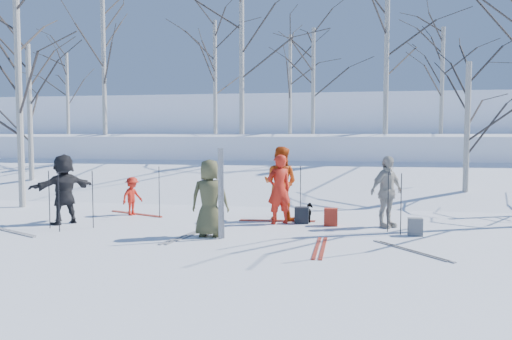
% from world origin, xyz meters
% --- Properties ---
extents(ground, '(120.00, 120.00, 0.00)m').
position_xyz_m(ground, '(0.00, 0.00, 0.00)').
color(ground, white).
rests_on(ground, ground).
extents(snow_ramp, '(70.00, 9.49, 4.12)m').
position_xyz_m(snow_ramp, '(0.00, 7.00, 0.15)').
color(snow_ramp, white).
rests_on(snow_ramp, ground).
extents(snow_plateau, '(70.00, 18.00, 2.20)m').
position_xyz_m(snow_plateau, '(0.00, 17.00, 1.00)').
color(snow_plateau, white).
rests_on(snow_plateau, ground).
extents(far_hill, '(90.00, 30.00, 6.00)m').
position_xyz_m(far_hill, '(0.00, 38.00, 2.00)').
color(far_hill, white).
rests_on(far_hill, ground).
extents(skier_olive_center, '(0.84, 0.57, 1.65)m').
position_xyz_m(skier_olive_center, '(-0.66, -0.41, 0.83)').
color(skier_olive_center, '#45462A').
rests_on(skier_olive_center, ground).
extents(skier_red_north, '(0.74, 0.67, 1.69)m').
position_xyz_m(skier_red_north, '(0.59, 1.38, 0.84)').
color(skier_red_north, red).
rests_on(skier_red_north, ground).
extents(skier_redor_behind, '(1.06, 0.92, 1.87)m').
position_xyz_m(skier_redor_behind, '(0.55, 1.97, 0.94)').
color(skier_redor_behind, '#C7460F').
rests_on(skier_redor_behind, ground).
extents(skier_red_seated, '(0.62, 0.76, 1.03)m').
position_xyz_m(skier_red_seated, '(-3.48, 1.99, 0.52)').
color(skier_red_seated, red).
rests_on(skier_red_seated, ground).
extents(skier_cream_east, '(1.00, 0.97, 1.68)m').
position_xyz_m(skier_cream_east, '(3.13, 1.35, 0.84)').
color(skier_cream_east, beige).
rests_on(skier_cream_east, ground).
extents(skier_grey_west, '(1.31, 1.59, 1.71)m').
position_xyz_m(skier_grey_west, '(-4.57, 0.46, 0.85)').
color(skier_grey_west, black).
rests_on(skier_grey_west, ground).
extents(dog, '(0.37, 0.59, 0.46)m').
position_xyz_m(dog, '(1.31, 1.77, 0.23)').
color(dog, black).
rests_on(dog, ground).
extents(upright_ski_left, '(0.10, 0.16, 1.90)m').
position_xyz_m(upright_ski_left, '(-0.37, -0.69, 0.95)').
color(upright_ski_left, silver).
rests_on(upright_ski_left, ground).
extents(upright_ski_right, '(0.10, 0.23, 1.89)m').
position_xyz_m(upright_ski_right, '(-0.33, -0.64, 0.95)').
color(upright_ski_right, silver).
rests_on(upright_ski_right, ground).
extents(ski_pair_a, '(2.03, 2.09, 0.02)m').
position_xyz_m(ski_pair_a, '(3.39, -1.07, 0.01)').
color(ski_pair_a, silver).
rests_on(ski_pair_a, ground).
extents(ski_pair_b, '(0.26, 1.91, 0.02)m').
position_xyz_m(ski_pair_b, '(1.71, -1.11, 0.01)').
color(ski_pair_b, '#A12817').
rests_on(ski_pair_b, ground).
extents(ski_pair_c, '(1.01, 1.98, 0.02)m').
position_xyz_m(ski_pair_c, '(-1.16, -0.46, 0.01)').
color(ski_pair_c, silver).
rests_on(ski_pair_c, ground).
extents(ski_pair_d, '(1.74, 2.06, 0.02)m').
position_xyz_m(ski_pair_d, '(-5.14, -0.70, 0.01)').
color(ski_pair_d, silver).
rests_on(ski_pair_d, ground).
extents(ski_pair_e, '(0.52, 1.93, 0.02)m').
position_xyz_m(ski_pair_e, '(0.50, 1.75, 0.01)').
color(ski_pair_e, '#A12817').
rests_on(ski_pair_e, ground).
extents(ski_pair_f, '(1.58, 2.05, 0.02)m').
position_xyz_m(ski_pair_f, '(-3.45, 2.16, 0.01)').
color(ski_pair_f, '#A12817').
rests_on(ski_pair_f, ground).
extents(ski_pole_a, '(0.02, 0.02, 1.34)m').
position_xyz_m(ski_pole_a, '(-4.13, -0.47, 0.67)').
color(ski_pole_a, black).
rests_on(ski_pole_a, ground).
extents(ski_pole_b, '(0.02, 0.02, 1.34)m').
position_xyz_m(ski_pole_b, '(-4.57, -0.14, 0.67)').
color(ski_pole_b, black).
rests_on(ski_pole_b, ground).
extents(ski_pole_c, '(0.02, 0.02, 1.34)m').
position_xyz_m(ski_pole_c, '(-2.63, 1.77, 0.67)').
color(ski_pole_c, black).
rests_on(ski_pole_c, ground).
extents(ski_pole_d, '(0.02, 0.02, 1.34)m').
position_xyz_m(ski_pole_d, '(0.34, 2.46, 0.67)').
color(ski_pole_d, black).
rests_on(ski_pole_d, ground).
extents(ski_pole_e, '(0.02, 0.02, 1.34)m').
position_xyz_m(ski_pole_e, '(3.36, 0.49, 0.67)').
color(ski_pole_e, black).
rests_on(ski_pole_e, ground).
extents(ski_pole_f, '(0.02, 0.02, 1.34)m').
position_xyz_m(ski_pole_f, '(-3.59, 0.06, 0.67)').
color(ski_pole_f, black).
rests_on(ski_pole_f, ground).
extents(ski_pole_g, '(0.02, 0.02, 1.34)m').
position_xyz_m(ski_pole_g, '(3.12, 0.78, 0.67)').
color(ski_pole_g, black).
rests_on(ski_pole_g, ground).
extents(ski_pole_h, '(0.02, 0.02, 1.34)m').
position_xyz_m(ski_pole_h, '(1.01, 2.59, 0.67)').
color(ski_pole_h, black).
rests_on(ski_pole_h, ground).
extents(backpack_red, '(0.32, 0.22, 0.42)m').
position_xyz_m(backpack_red, '(1.85, 1.32, 0.21)').
color(backpack_red, '#AB2A1A').
rests_on(backpack_red, ground).
extents(backpack_grey, '(0.30, 0.20, 0.38)m').
position_xyz_m(backpack_grey, '(3.67, 0.45, 0.19)').
color(backpack_grey, '#5B5F63').
rests_on(backpack_grey, ground).
extents(backpack_dark, '(0.34, 0.24, 0.40)m').
position_xyz_m(backpack_dark, '(1.14, 1.54, 0.20)').
color(backpack_dark, black).
rests_on(backpack_dark, ground).
extents(birch_plateau_a, '(5.22, 5.22, 6.60)m').
position_xyz_m(birch_plateau_a, '(-8.94, 11.30, 5.50)').
color(birch_plateau_a, silver).
rests_on(birch_plateau_a, snow_plateau).
extents(birch_plateau_b, '(5.34, 5.34, 6.77)m').
position_xyz_m(birch_plateau_b, '(-2.18, 10.32, 5.59)').
color(birch_plateau_b, silver).
rests_on(birch_plateau_b, snow_plateau).
extents(birch_plateau_c, '(3.93, 3.93, 4.75)m').
position_xyz_m(birch_plateau_c, '(6.41, 12.97, 4.58)').
color(birch_plateau_c, silver).
rests_on(birch_plateau_c, snow_plateau).
extents(birch_plateau_d, '(3.96, 3.96, 4.79)m').
position_xyz_m(birch_plateau_d, '(0.72, 12.36, 4.60)').
color(birch_plateau_d, silver).
rests_on(birch_plateau_d, snow_plateau).
extents(birch_plateau_f, '(5.29, 5.29, 6.70)m').
position_xyz_m(birch_plateau_f, '(3.79, 10.50, 5.55)').
color(birch_plateau_f, silver).
rests_on(birch_plateau_f, snow_plateau).
extents(birch_plateau_g, '(3.58, 3.58, 4.25)m').
position_xyz_m(birch_plateau_g, '(-12.19, 13.61, 4.33)').
color(birch_plateau_g, silver).
rests_on(birch_plateau_g, snow_plateau).
extents(birch_plateau_i, '(4.54, 4.54, 5.63)m').
position_xyz_m(birch_plateau_i, '(-4.24, 13.73, 5.01)').
color(birch_plateau_i, silver).
rests_on(birch_plateau_i, snow_plateau).
extents(birch_plateau_j, '(4.33, 4.33, 5.33)m').
position_xyz_m(birch_plateau_j, '(-0.78, 16.43, 4.86)').
color(birch_plateau_j, silver).
rests_on(birch_plateau_j, snow_plateau).
extents(birch_edge_a, '(4.89, 4.89, 6.12)m').
position_xyz_m(birch_edge_a, '(-7.38, 2.85, 3.06)').
color(birch_edge_a, silver).
rests_on(birch_edge_a, ground).
extents(birch_edge_d, '(4.40, 4.40, 5.43)m').
position_xyz_m(birch_edge_d, '(-9.10, 5.85, 2.71)').
color(birch_edge_d, silver).
rests_on(birch_edge_d, ground).
extents(birch_edge_e, '(3.66, 3.66, 4.38)m').
position_xyz_m(birch_edge_e, '(5.82, 5.54, 2.19)').
color(birch_edge_e, silver).
rests_on(birch_edge_e, ground).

